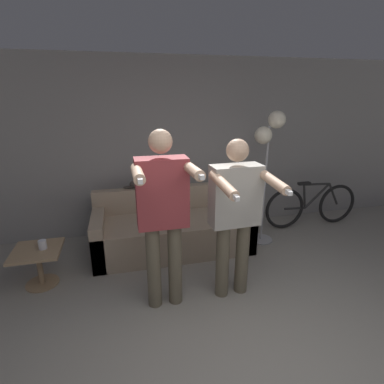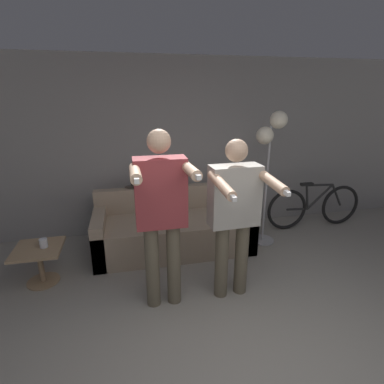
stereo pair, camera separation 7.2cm
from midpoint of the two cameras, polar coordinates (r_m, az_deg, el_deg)
wall_back at (r=4.61m, az=-1.44°, el=8.51°), size 10.00×0.05×2.60m
couch at (r=4.21m, az=-3.04°, el=-7.15°), size 2.12×0.89×0.81m
person_left at (r=2.81m, az=-5.12°, el=-3.32°), size 0.55×0.67×1.79m
person_right at (r=3.01m, az=8.78°, el=-3.37°), size 0.59×0.69×1.68m
cat at (r=4.27m, az=-8.85°, el=1.78°), size 0.42×0.11×0.18m
floor_lamp at (r=4.19m, az=15.22°, el=9.35°), size 0.41×0.34×1.87m
side_table at (r=3.85m, az=-26.59°, el=-11.06°), size 0.51×0.51×0.44m
cup at (r=3.76m, az=-25.94°, el=-8.75°), size 0.09×0.09×0.10m
bicycle at (r=5.23m, az=22.60°, el=-2.54°), size 1.63×0.07×0.75m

